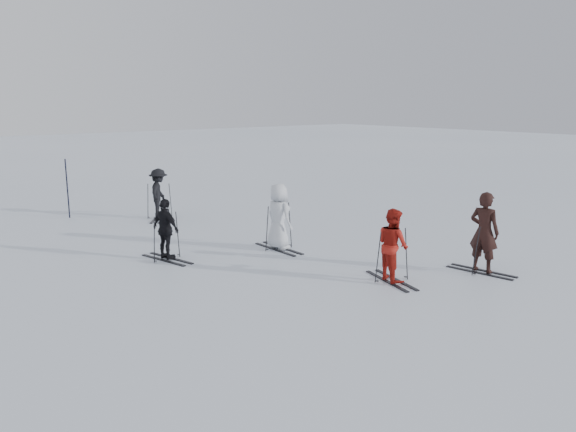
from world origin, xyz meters
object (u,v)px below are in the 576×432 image
(skier_near_dark, at_px, (484,233))
(skier_red, at_px, (393,246))
(piste_marker, at_px, (67,189))
(skier_uphill_left, at_px, (166,230))
(skier_grey, at_px, (279,217))
(skier_uphill_far, at_px, (159,194))

(skier_near_dark, distance_m, skier_red, 2.44)
(piste_marker, bearing_deg, skier_red, -73.81)
(skier_uphill_left, bearing_deg, skier_near_dark, -149.26)
(skier_near_dark, height_order, skier_red, skier_near_dark)
(skier_grey, bearing_deg, skier_red, -175.48)
(skier_near_dark, relative_size, skier_grey, 1.07)
(skier_grey, bearing_deg, piste_marker, 21.59)
(skier_uphill_far, bearing_deg, skier_near_dark, -125.49)
(piste_marker, bearing_deg, skier_uphill_far, -41.44)
(skier_grey, xyz_separation_m, skier_uphill_left, (-2.97, 1.02, -0.12))
(skier_near_dark, xyz_separation_m, piste_marker, (-5.74, 12.99, 0.07))
(skier_red, bearing_deg, skier_uphill_far, 21.45)
(skier_red, xyz_separation_m, skier_grey, (-0.30, 3.91, 0.08))
(skier_uphill_left, bearing_deg, skier_uphill_far, -36.77)
(skier_uphill_left, distance_m, piste_marker, 7.13)
(skier_uphill_left, distance_m, skier_uphill_far, 5.42)
(skier_uphill_far, distance_m, piste_marker, 3.29)
(skier_near_dark, height_order, skier_uphill_left, skier_near_dark)
(skier_uphill_far, bearing_deg, skier_grey, -135.35)
(skier_uphill_left, bearing_deg, piste_marker, -10.58)
(skier_grey, height_order, piste_marker, piste_marker)
(piste_marker, bearing_deg, skier_grey, -68.55)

